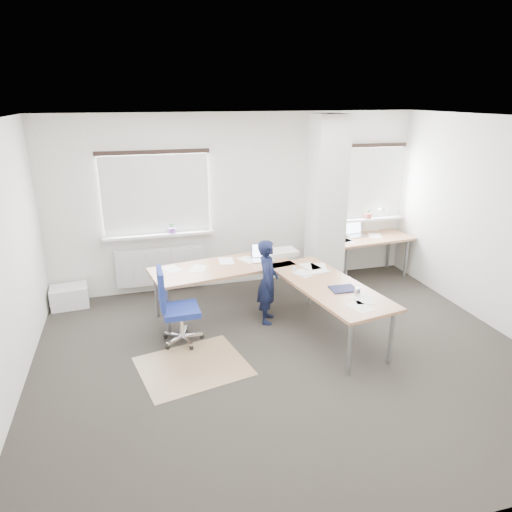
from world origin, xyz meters
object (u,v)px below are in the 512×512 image
object	(u,v)px
desk_side	(370,239)
person	(268,282)
task_chair	(178,322)
desk_main	(276,276)

from	to	relation	value
desk_side	person	size ratio (longest dim) A/B	1.21
desk_side	task_chair	bearing A→B (deg)	-162.63
desk_main	task_chair	size ratio (longest dim) A/B	2.74
person	desk_side	bearing A→B (deg)	-42.51
desk_main	desk_side	distance (m)	2.44
desk_side	desk_main	bearing A→B (deg)	-154.95
task_chair	desk_main	bearing A→B (deg)	7.97
task_chair	person	distance (m)	1.34
person	desk_main	bearing A→B (deg)	-102.17
desk_side	person	xyz separation A→B (m)	(-2.21, -1.16, -0.09)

